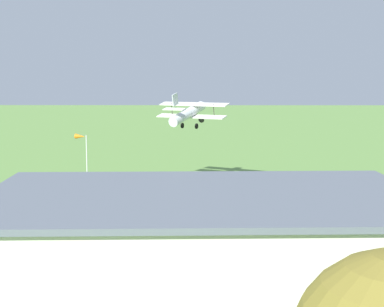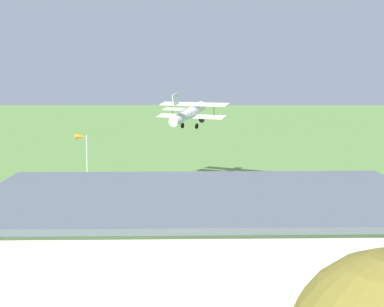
{
  "view_description": "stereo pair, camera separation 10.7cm",
  "coord_description": "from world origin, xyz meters",
  "px_view_note": "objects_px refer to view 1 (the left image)",
  "views": [
    {
      "loc": [
        -2.0,
        68.28,
        12.83
      ],
      "look_at": [
        -1.41,
        11.51,
        5.31
      ],
      "focal_mm": 53.93,
      "sensor_mm": 36.0,
      "label": 1
    },
    {
      "loc": [
        -2.11,
        68.28,
        12.83
      ],
      "look_at": [
        -1.41,
        11.51,
        5.31
      ],
      "focal_mm": 53.93,
      "sensor_mm": 36.0,
      "label": 2
    }
  ],
  "objects_px": {
    "car_white": "(10,228)",
    "windsock": "(81,140)",
    "person_crossing_taxiway": "(293,216)",
    "person_by_parked_cars": "(108,213)",
    "person_near_hangar_door": "(166,211)",
    "person_watching_takeoff": "(298,208)",
    "biplane": "(189,113)",
    "person_at_fence_line": "(218,213)",
    "car_red": "(341,223)",
    "hangar": "(203,240)"
  },
  "relations": [
    {
      "from": "person_watching_takeoff",
      "to": "windsock",
      "type": "distance_m",
      "value": 28.03
    },
    {
      "from": "person_near_hangar_door",
      "to": "windsock",
      "type": "height_order",
      "value": "windsock"
    },
    {
      "from": "biplane",
      "to": "car_red",
      "type": "distance_m",
      "value": 25.59
    },
    {
      "from": "car_red",
      "to": "person_watching_takeoff",
      "type": "relative_size",
      "value": 2.66
    },
    {
      "from": "person_crossing_taxiway",
      "to": "car_red",
      "type": "bearing_deg",
      "value": 149.37
    },
    {
      "from": "hangar",
      "to": "person_crossing_taxiway",
      "type": "distance_m",
      "value": 16.87
    },
    {
      "from": "hangar",
      "to": "person_watching_takeoff",
      "type": "distance_m",
      "value": 19.85
    },
    {
      "from": "car_red",
      "to": "person_crossing_taxiway",
      "type": "distance_m",
      "value": 4.24
    },
    {
      "from": "person_near_hangar_door",
      "to": "person_by_parked_cars",
      "type": "xyz_separation_m",
      "value": [
        5.14,
        0.51,
        -0.01
      ]
    },
    {
      "from": "car_red",
      "to": "person_watching_takeoff",
      "type": "distance_m",
      "value": 5.75
    },
    {
      "from": "hangar",
      "to": "car_white",
      "type": "xyz_separation_m",
      "value": [
        15.45,
        -10.7,
        -2.13
      ]
    },
    {
      "from": "person_near_hangar_door",
      "to": "car_red",
      "type": "bearing_deg",
      "value": 164.38
    },
    {
      "from": "car_white",
      "to": "person_crossing_taxiway",
      "type": "xyz_separation_m",
      "value": [
        -23.4,
        -4.03,
        0.01
      ]
    },
    {
      "from": "person_crossing_taxiway",
      "to": "windsock",
      "type": "bearing_deg",
      "value": -39.76
    },
    {
      "from": "person_by_parked_cars",
      "to": "hangar",
      "type": "bearing_deg",
      "value": 117.32
    },
    {
      "from": "biplane",
      "to": "person_at_fence_line",
      "type": "xyz_separation_m",
      "value": [
        -2.83,
        17.0,
        -7.94
      ]
    },
    {
      "from": "car_red",
      "to": "car_white",
      "type": "relative_size",
      "value": 1.04
    },
    {
      "from": "car_red",
      "to": "person_near_hangar_door",
      "type": "height_order",
      "value": "person_near_hangar_door"
    },
    {
      "from": "person_near_hangar_door",
      "to": "person_by_parked_cars",
      "type": "relative_size",
      "value": 1.01
    },
    {
      "from": "biplane",
      "to": "person_by_parked_cars",
      "type": "bearing_deg",
      "value": 67.58
    },
    {
      "from": "person_watching_takeoff",
      "to": "person_crossing_taxiway",
      "type": "height_order",
      "value": "person_watching_takeoff"
    },
    {
      "from": "biplane",
      "to": "person_crossing_taxiway",
      "type": "height_order",
      "value": "biplane"
    },
    {
      "from": "car_red",
      "to": "person_watching_takeoff",
      "type": "xyz_separation_m",
      "value": [
        2.72,
        -5.06,
        0.07
      ]
    },
    {
      "from": "person_by_parked_cars",
      "to": "windsock",
      "type": "bearing_deg",
      "value": -71.31
    },
    {
      "from": "biplane",
      "to": "person_crossing_taxiway",
      "type": "distance_m",
      "value": 22.11
    },
    {
      "from": "person_near_hangar_door",
      "to": "person_at_fence_line",
      "type": "height_order",
      "value": "person_near_hangar_door"
    },
    {
      "from": "car_white",
      "to": "windsock",
      "type": "relative_size",
      "value": 0.72
    },
    {
      "from": "car_red",
      "to": "hangar",
      "type": "bearing_deg",
      "value": 47.31
    },
    {
      "from": "person_by_parked_cars",
      "to": "windsock",
      "type": "distance_m",
      "value": 18.39
    },
    {
      "from": "person_crossing_taxiway",
      "to": "car_white",
      "type": "bearing_deg",
      "value": 9.78
    },
    {
      "from": "person_by_parked_cars",
      "to": "person_watching_takeoff",
      "type": "distance_m",
      "value": 17.31
    },
    {
      "from": "person_by_parked_cars",
      "to": "person_at_fence_line",
      "type": "height_order",
      "value": "person_by_parked_cars"
    },
    {
      "from": "person_watching_takeoff",
      "to": "windsock",
      "type": "xyz_separation_m",
      "value": [
        22.95,
        -15.42,
        4.59
      ]
    },
    {
      "from": "car_red",
      "to": "windsock",
      "type": "distance_m",
      "value": 33.17
    },
    {
      "from": "person_crossing_taxiway",
      "to": "windsock",
      "type": "distance_m",
      "value": 29.02
    },
    {
      "from": "hangar",
      "to": "person_by_parked_cars",
      "type": "bearing_deg",
      "value": -62.68
    },
    {
      "from": "car_white",
      "to": "person_crossing_taxiway",
      "type": "distance_m",
      "value": 23.74
    },
    {
      "from": "car_red",
      "to": "person_near_hangar_door",
      "type": "distance_m",
      "value": 15.4
    },
    {
      "from": "hangar",
      "to": "car_red",
      "type": "height_order",
      "value": "hangar"
    },
    {
      "from": "person_near_hangar_door",
      "to": "person_crossing_taxiway",
      "type": "relative_size",
      "value": 0.97
    },
    {
      "from": "hangar",
      "to": "person_by_parked_cars",
      "type": "relative_size",
      "value": 16.99
    },
    {
      "from": "person_near_hangar_door",
      "to": "person_crossing_taxiway",
      "type": "height_order",
      "value": "person_crossing_taxiway"
    },
    {
      "from": "person_crossing_taxiway",
      "to": "person_by_parked_cars",
      "type": "bearing_deg",
      "value": -5.18
    },
    {
      "from": "person_crossing_taxiway",
      "to": "hangar",
      "type": "bearing_deg",
      "value": 61.64
    },
    {
      "from": "biplane",
      "to": "car_white",
      "type": "relative_size",
      "value": 1.94
    },
    {
      "from": "person_by_parked_cars",
      "to": "windsock",
      "type": "relative_size",
      "value": 0.26
    },
    {
      "from": "biplane",
      "to": "car_red",
      "type": "bearing_deg",
      "value": 122.2
    },
    {
      "from": "person_watching_takeoff",
      "to": "hangar",
      "type": "bearing_deg",
      "value": 63.28
    },
    {
      "from": "person_by_parked_cars",
      "to": "car_white",
      "type": "bearing_deg",
      "value": 37.93
    },
    {
      "from": "hangar",
      "to": "biplane",
      "type": "bearing_deg",
      "value": -87.62
    }
  ]
}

